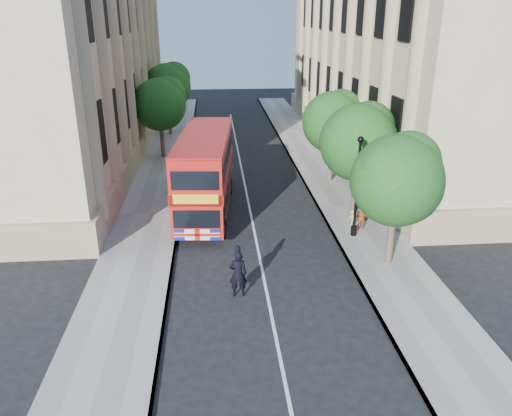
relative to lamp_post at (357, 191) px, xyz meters
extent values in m
plane|color=black|center=(-5.00, -6.00, -2.51)|extent=(120.00, 120.00, 0.00)
cube|color=gray|center=(0.75, 4.00, -2.45)|extent=(3.50, 80.00, 0.12)
cube|color=gray|center=(-10.75, 4.00, -2.45)|extent=(3.50, 80.00, 0.12)
cube|color=#C3B487|center=(8.80, 18.00, 6.49)|extent=(12.00, 38.00, 18.00)
cube|color=#C3B487|center=(-18.80, 18.00, 6.49)|extent=(12.00, 38.00, 18.00)
cylinder|color=#473828|center=(0.80, -3.00, -1.08)|extent=(0.32, 0.32, 2.86)
sphere|color=#1A4416|center=(0.80, -3.00, 1.52)|extent=(4.00, 4.00, 4.00)
sphere|color=#1A4416|center=(1.40, -2.60, 2.17)|extent=(2.80, 2.80, 2.80)
sphere|color=#1A4416|center=(0.30, -3.30, 2.04)|extent=(2.60, 2.60, 2.60)
cylinder|color=#473828|center=(0.80, 3.00, -1.01)|extent=(0.32, 0.32, 2.99)
sphere|color=#1A4416|center=(0.80, 3.00, 1.71)|extent=(4.20, 4.20, 4.20)
sphere|color=#1A4416|center=(1.40, 3.40, 2.39)|extent=(2.94, 2.94, 2.94)
sphere|color=#1A4416|center=(0.30, 2.70, 2.25)|extent=(2.73, 2.73, 2.73)
cylinder|color=#473828|center=(0.80, 9.00, -1.06)|extent=(0.32, 0.32, 2.90)
sphere|color=#1A4416|center=(0.80, 9.00, 1.58)|extent=(4.00, 4.00, 4.00)
sphere|color=#1A4416|center=(1.40, 9.40, 2.24)|extent=(2.80, 2.80, 2.80)
sphere|color=#1A4416|center=(0.30, 8.70, 2.11)|extent=(2.60, 2.60, 2.60)
cylinder|color=#473828|center=(-11.00, 16.00, -1.01)|extent=(0.32, 0.32, 2.99)
sphere|color=#1A4416|center=(-11.00, 16.00, 1.71)|extent=(4.00, 4.00, 4.00)
sphere|color=#1A4416|center=(-10.40, 16.40, 2.39)|extent=(2.80, 2.80, 2.80)
sphere|color=#1A4416|center=(-11.50, 15.70, 2.25)|extent=(2.60, 2.60, 2.60)
cylinder|color=#473828|center=(-11.00, 24.00, -0.93)|extent=(0.32, 0.32, 3.17)
sphere|color=#1A4416|center=(-11.00, 24.00, 1.95)|extent=(4.20, 4.20, 4.20)
sphere|color=#1A4416|center=(-10.40, 24.40, 2.67)|extent=(2.94, 2.94, 2.94)
sphere|color=#1A4416|center=(-11.50, 23.70, 2.53)|extent=(2.73, 2.73, 2.73)
cylinder|color=black|center=(0.00, 0.00, -2.14)|extent=(0.30, 0.30, 0.50)
cylinder|color=black|center=(0.00, 0.00, 0.11)|extent=(0.14, 0.14, 5.00)
sphere|color=black|center=(0.00, 0.00, 2.61)|extent=(0.32, 0.32, 0.32)
cube|color=#AF130C|center=(-7.50, 4.14, -0.05)|extent=(3.36, 9.84, 4.01)
cube|color=black|center=(-7.50, 4.14, -0.93)|extent=(3.37, 9.24, 0.91)
cube|color=black|center=(-7.50, 4.14, 1.00)|extent=(3.37, 9.24, 0.91)
cube|color=yellow|center=(-7.92, -0.67, 0.08)|extent=(2.13, 0.26, 0.46)
cylinder|color=black|center=(-8.94, 0.84, -2.00)|extent=(0.37, 1.04, 1.02)
cylinder|color=black|center=(-6.65, 0.65, -2.00)|extent=(0.37, 1.04, 1.02)
cylinder|color=black|center=(-8.37, 7.43, -2.00)|extent=(0.37, 1.04, 1.02)
cylinder|color=black|center=(-6.08, 7.23, -2.00)|extent=(0.37, 1.04, 1.02)
cube|color=black|center=(-8.05, 6.68, -1.25)|extent=(2.03, 1.86, 1.96)
cube|color=black|center=(-8.13, 5.89, -1.02)|extent=(1.68, 0.27, 0.65)
cube|color=black|center=(-7.84, 8.72, -1.06)|extent=(2.16, 3.16, 2.33)
cube|color=black|center=(-7.90, 8.17, -2.18)|extent=(2.12, 4.62, 0.23)
cylinder|color=black|center=(-8.90, 6.67, -2.14)|extent=(0.28, 0.76, 0.75)
cylinder|color=black|center=(-7.23, 6.50, -2.14)|extent=(0.28, 0.76, 0.75)
cylinder|color=black|center=(-8.58, 9.74, -2.14)|extent=(0.28, 0.76, 0.75)
cylinder|color=black|center=(-6.91, 9.57, -2.14)|extent=(0.28, 0.76, 0.75)
imported|color=black|center=(-6.18, -5.14, -1.51)|extent=(0.75, 0.51, 2.00)
imported|color=beige|center=(0.99, 2.17, -1.61)|extent=(0.77, 0.61, 1.57)
imported|color=orange|center=(0.62, 0.76, -1.81)|extent=(0.72, 0.42, 1.16)
imported|color=gold|center=(0.25, 1.09, -1.92)|extent=(0.64, 0.41, 0.95)
camera|label=1|loc=(-6.98, -22.76, 8.24)|focal=35.00mm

